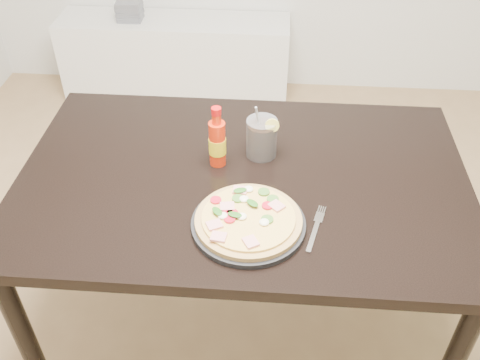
# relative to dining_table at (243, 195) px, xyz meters

# --- Properties ---
(dining_table) EXTENTS (1.40, 0.90, 0.75)m
(dining_table) POSITION_rel_dining_table_xyz_m (0.00, 0.00, 0.00)
(dining_table) COLOR black
(dining_table) RESTS_ON ground
(plate) EXTENTS (0.32, 0.32, 0.02)m
(plate) POSITION_rel_dining_table_xyz_m (0.03, -0.22, 0.09)
(plate) COLOR black
(plate) RESTS_ON dining_table
(pizza) EXTENTS (0.30, 0.30, 0.03)m
(pizza) POSITION_rel_dining_table_xyz_m (0.03, -0.22, 0.11)
(pizza) COLOR tan
(pizza) RESTS_ON plate
(hot_sauce_bottle) EXTENTS (0.06, 0.06, 0.21)m
(hot_sauce_bottle) POSITION_rel_dining_table_xyz_m (-0.08, 0.06, 0.16)
(hot_sauce_bottle) COLOR red
(hot_sauce_bottle) RESTS_ON dining_table
(cola_cup) EXTENTS (0.10, 0.10, 0.19)m
(cola_cup) POSITION_rel_dining_table_xyz_m (0.05, 0.11, 0.15)
(cola_cup) COLOR black
(cola_cup) RESTS_ON dining_table
(fork) EXTENTS (0.06, 0.19, 0.00)m
(fork) POSITION_rel_dining_table_xyz_m (0.22, -0.22, 0.09)
(fork) COLOR silver
(fork) RESTS_ON dining_table
(media_console) EXTENTS (1.40, 0.34, 0.50)m
(media_console) POSITION_rel_dining_table_xyz_m (-0.55, 1.74, -0.42)
(media_console) COLOR white
(media_console) RESTS_ON ground
(cd_stack) EXTENTS (0.14, 0.12, 0.11)m
(cd_stack) POSITION_rel_dining_table_xyz_m (-0.80, 1.72, -0.11)
(cd_stack) COLOR slate
(cd_stack) RESTS_ON media_console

